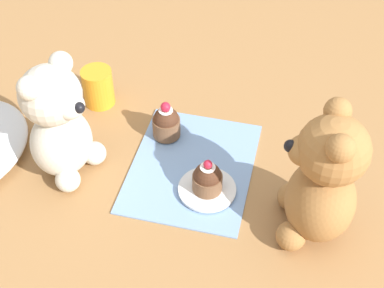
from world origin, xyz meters
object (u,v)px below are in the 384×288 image
teddy_bear_cream (59,123)px  teddy_bear_tan (322,182)px  cupcake_near_tan_bear (207,178)px  cupcake_near_cream_bear (166,123)px  saucer_plate (207,189)px  juice_glass (98,87)px

teddy_bear_cream → teddy_bear_tan: teddy_bear_tan is taller
teddy_bear_cream → cupcake_near_tan_bear: 0.25m
cupcake_near_cream_bear → saucer_plate: 0.15m
cupcake_near_cream_bear → juice_glass: (0.06, 0.15, 0.00)m
teddy_bear_tan → juice_glass: size_ratio=3.10×
teddy_bear_tan → saucer_plate: bearing=-105.4°
teddy_bear_cream → juice_glass: bearing=19.8°
cupcake_near_tan_bear → juice_glass: 0.30m
teddy_bear_cream → saucer_plate: (0.00, -0.24, -0.09)m
teddy_bear_cream → cupcake_near_cream_bear: bearing=-34.7°
cupcake_near_tan_bear → juice_glass: (0.17, 0.25, 0.00)m
cupcake_near_cream_bear → saucer_plate: cupcake_near_cream_bear is taller
teddy_bear_tan → cupcake_near_tan_bear: teddy_bear_tan is taller
cupcake_near_cream_bear → teddy_bear_tan: bearing=-117.4°
teddy_bear_cream → juice_glass: teddy_bear_cream is taller
cupcake_near_tan_bear → saucer_plate: bearing=0.0°
cupcake_near_tan_bear → teddy_bear_cream: bearing=90.5°
cupcake_near_cream_bear → juice_glass: bearing=67.6°
saucer_plate → cupcake_near_tan_bear: bearing=180.0°
juice_glass → teddy_bear_cream: bearing=-177.1°
cupcake_near_cream_bear → cupcake_near_tan_bear: cupcake_near_cream_bear is taller
juice_glass → cupcake_near_cream_bear: bearing=-112.4°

